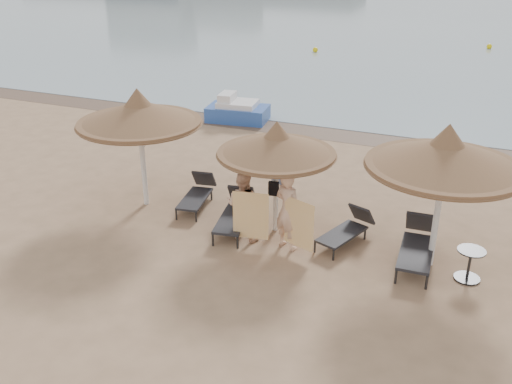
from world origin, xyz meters
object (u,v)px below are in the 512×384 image
person_right (288,204)px  lounger_far_right (418,244)px  palapa_right (446,155)px  palapa_center (277,145)px  lounger_near_left (236,212)px  palapa_left (139,113)px  person_left (243,200)px  lounger_near_right (348,228)px  side_table (469,265)px  pedal_boat (237,111)px  lounger_far_left (198,193)px

person_right → lounger_far_right: bearing=-146.0°
palapa_right → lounger_far_right: bearing=168.3°
palapa_center → lounger_near_left: bearing=-168.8°
palapa_left → person_left: 3.62m
palapa_right → lounger_near_right: (-1.97, 0.30, -2.26)m
palapa_right → person_left: bearing=-174.0°
side_table → person_right: size_ratio=0.32×
person_left → pedal_boat: (-3.98, 8.56, -0.61)m
lounger_near_right → person_right: 1.67m
lounger_near_right → pedal_boat: size_ratio=0.74×
lounger_far_left → lounger_far_right: (5.90, -0.66, 0.06)m
person_left → lounger_near_right: bearing=-160.4°
lounger_far_left → person_left: bearing=-42.1°
palapa_right → side_table: palapa_right is taller
lounger_far_left → person_right: person_right is taller
person_left → pedal_boat: 9.46m
lounger_far_right → pedal_boat: size_ratio=0.86×
lounger_near_right → lounger_far_right: size_ratio=0.86×
person_right → side_table: bearing=-154.5°
palapa_left → lounger_far_right: size_ratio=1.53×
palapa_left → palapa_center: palapa_left is taller
palapa_left → side_table: bearing=-4.0°
person_left → palapa_center: bearing=-130.2°
lounger_near_right → person_left: bearing=-142.4°
lounger_near_left → lounger_far_right: lounger_far_right is taller
lounger_near_left → person_right: bearing=-28.4°
lounger_far_right → side_table: 1.20m
person_right → lounger_near_right: bearing=-124.1°
palapa_right → side_table: bearing=-21.6°
pedal_boat → lounger_near_left: bearing=-73.3°
palapa_right → palapa_center: bearing=177.0°
palapa_right → person_right: palapa_right is taller
palapa_left → palapa_right: bearing=-2.0°
palapa_center → lounger_far_right: 3.91m
lounger_near_left → person_left: (0.39, -0.46, 0.61)m
palapa_left → lounger_far_right: 7.55m
person_right → person_left: bearing=20.9°
palapa_center → lounger_far_right: (3.45, -0.13, -1.83)m
lounger_near_left → lounger_far_right: size_ratio=0.98×
lounger_near_left → pedal_boat: 8.86m
palapa_right → lounger_far_left: (-6.21, 0.73, -2.25)m
lounger_near_left → palapa_right: bearing=-10.4°
lounger_far_left → person_right: 3.34m
palapa_center → lounger_far_right: bearing=-2.1°
palapa_center → lounger_far_left: size_ratio=1.54×
palapa_left → lounger_near_left: 3.55m
palapa_left → lounger_near_right: palapa_left is taller
side_table → person_left: 5.22m
palapa_left → palapa_center: size_ratio=1.14×
palapa_center → lounger_far_left: bearing=167.7°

